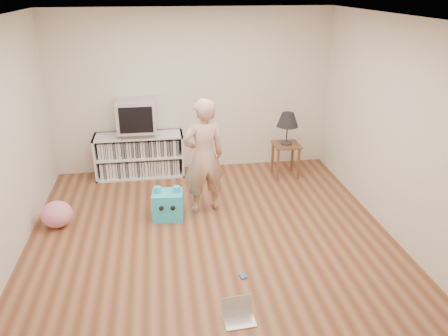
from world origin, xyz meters
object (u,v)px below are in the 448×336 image
Objects in this scene: table_lamp at (288,120)px; person at (204,157)px; dvd_deck at (138,133)px; plush_pink at (57,214)px; crt_tv at (137,115)px; laptop at (238,314)px; side_table at (286,152)px; media_unit at (140,155)px; plush_blue at (168,205)px.

person is (-1.43, -0.97, -0.15)m from table_lamp.
dvd_deck is 1.13× the size of plush_pink.
dvd_deck is 0.75× the size of crt_tv.
person reaches higher than table_lamp.
laptop is (0.98, -3.52, -0.68)m from dvd_deck.
table_lamp is at bearing 0.00° from side_table.
plush_pink is (-1.94, -0.15, -0.63)m from person.
person reaches higher than plush_pink.
dvd_deck is 3.72m from laptop.
person is at bearing 89.16° from laptop.
media_unit reaches higher than side_table.
dvd_deck is 1.90m from plush_pink.
plush_blue is (-1.94, -1.12, -0.22)m from side_table.
crt_tv is at bearing 110.18° from plush_blue.
dvd_deck is at bearing 170.99° from table_lamp.
side_table reaches higher than plush_blue.
side_table reaches higher than plush_pink.
dvd_deck is (0.00, -0.02, 0.39)m from media_unit.
plush_blue is (0.40, -1.51, -0.15)m from media_unit.
side_table is at bearing -159.03° from person.
laptop is (0.98, -3.54, -0.30)m from media_unit.
crt_tv reaches higher than dvd_deck.
crt_tv is 2.36m from table_lamp.
crt_tv is 1.30× the size of plush_blue.
laptop is at bearing -74.37° from crt_tv.
media_unit reaches higher than plush_pink.
dvd_deck is at bearing 90.00° from crt_tv.
media_unit is 3.11× the size of dvd_deck.
plush_pink is at bearing -161.62° from side_table.
dvd_deck is at bearing 110.14° from plush_blue.
person is 3.44× the size of plush_blue.
person reaches higher than media_unit.
person is (0.90, -1.33, -0.22)m from crt_tv.
table_lamp is 3.54m from laptop.
person is at bearing 22.38° from plush_blue.
crt_tv is at bearing 171.07° from table_lamp.
plush_pink is (-3.37, -1.12, -0.25)m from side_table.
dvd_deck reaches higher than side_table.
laptop is 0.65× the size of plush_blue.
laptop is (-1.35, -3.15, -0.89)m from table_lamp.
media_unit is at bearing 102.61° from laptop.
media_unit is at bearing 90.00° from dvd_deck.
dvd_deck reaches higher than plush_blue.
person is 2.31m from laptop.
media_unit is at bearing 55.49° from plush_pink.
plush_blue is at bearing -149.90° from table_lamp.
side_table is (2.33, -0.39, 0.07)m from media_unit.
side_table is 1.77m from person.
side_table is (2.33, -0.37, -0.60)m from crt_tv.
crt_tv is at bearing 55.15° from plush_pink.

